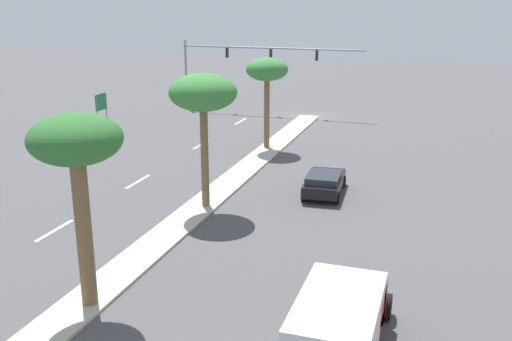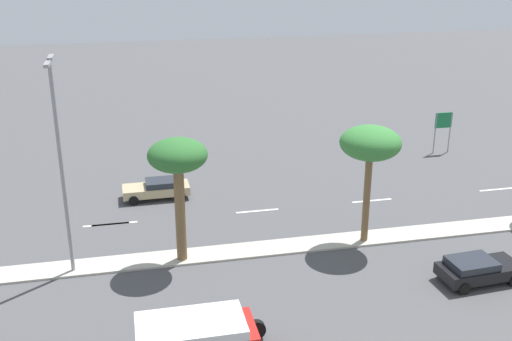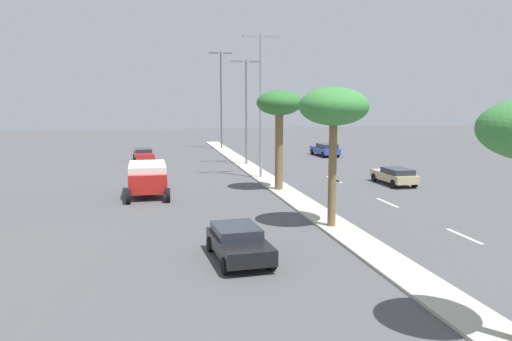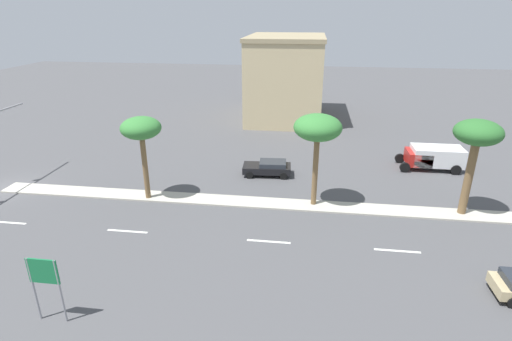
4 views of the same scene
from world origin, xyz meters
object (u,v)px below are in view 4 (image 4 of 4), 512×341
Objects in this scene: directional_road_sign at (44,277)px; commercial_building at (286,78)px; palm_tree_near at (318,129)px; sedan_black_inboard at (268,167)px; box_truck at (432,157)px; palm_tree_inboard at (477,137)px; palm_tree_leading at (141,130)px.

directional_road_sign is 41.04m from commercial_building.
palm_tree_near reaches higher than sedan_black_inboard.
commercial_building is at bearing -139.41° from box_truck.
palm_tree_inboard reaches higher than box_truck.
palm_tree_inboard is (26.18, 14.61, 0.51)m from commercial_building.
palm_tree_near is 14.79m from box_truck.
directional_road_sign is 0.61× the size of box_truck.
palm_tree_inboard is at bearing 89.92° from palm_tree_near.
sedan_black_inboard is (-6.07, 8.78, -4.85)m from palm_tree_leading.
sedan_black_inboard is at bearing -76.49° from box_truck.
palm_tree_inboard is (0.01, 10.63, -0.11)m from palm_tree_near.
box_truck is (-9.62, 23.53, -4.38)m from palm_tree_leading.
palm_tree_leading is 0.93× the size of palm_tree_inboard.
directional_road_sign reaches higher than sedan_black_inboard.
palm_tree_inboard reaches higher than sedan_black_inboard.
palm_tree_leading reaches higher than directional_road_sign.
sedan_black_inboard is at bearing 124.69° from palm_tree_leading.
palm_tree_inboard reaches higher than palm_tree_leading.
commercial_building is at bearing 168.33° from directional_road_sign.
palm_tree_leading is at bearing -55.31° from sedan_black_inboard.
commercial_building reaches higher than palm_tree_inboard.
box_truck is at bearing 130.01° from palm_tree_near.
palm_tree_inboard is (-0.61, 23.44, 0.29)m from palm_tree_leading.
sedan_black_inboard is at bearing 156.97° from directional_road_sign.
commercial_building is at bearing -171.34° from palm_tree_near.
palm_tree_leading is at bearing -18.23° from commercial_building.
palm_tree_inboard is at bearing 69.54° from sedan_black_inboard.
palm_tree_near reaches higher than palm_tree_leading.
palm_tree_inboard is 1.59× the size of sedan_black_inboard.
palm_tree_near is 1.59× the size of sedan_black_inboard.
palm_tree_inboard is at bearing 121.28° from directional_road_sign.
palm_tree_leading is 1.14× the size of box_truck.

